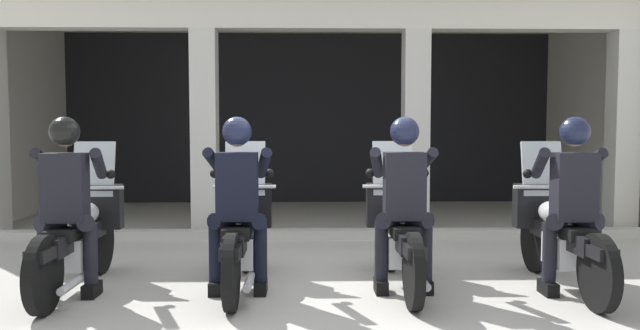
{
  "coord_description": "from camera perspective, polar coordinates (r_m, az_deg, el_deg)",
  "views": [
    {
      "loc": [
        -0.15,
        -5.7,
        1.52
      ],
      "look_at": [
        0.0,
        0.26,
        1.13
      ],
      "focal_mm": 35.42,
      "sensor_mm": 36.0,
      "label": 1
    }
  ],
  "objects": [
    {
      "name": "motorcycle_center_right",
      "position": [
        6.03,
        7.13,
        -6.04
      ],
      "size": [
        0.62,
        2.04,
        1.35
      ],
      "rotation": [
        0.0,
        0.0,
        -0.09
      ],
      "color": "black",
      "rests_on": "ground"
    },
    {
      "name": "kerb_strip",
      "position": [
        8.39,
        -0.82,
        -6.28
      ],
      "size": [
        9.38,
        0.24,
        0.12
      ],
      "primitive_type": "cube",
      "color": "#B7B5AD",
      "rests_on": "ground"
    },
    {
      "name": "motorcycle_far_right",
      "position": [
        6.33,
        20.75,
        -5.79
      ],
      "size": [
        0.62,
        2.04,
        1.35
      ],
      "rotation": [
        0.0,
        0.0,
        0.0
      ],
      "color": "black",
      "rests_on": "ground"
    },
    {
      "name": "ground_plane",
      "position": [
        8.83,
        -0.44,
        -6.17
      ],
      "size": [
        80.0,
        80.0,
        0.0
      ],
      "primitive_type": "plane",
      "color": "#A8A59E"
    },
    {
      "name": "motorcycle_center_left",
      "position": [
        5.99,
        -7.12,
        -6.11
      ],
      "size": [
        0.62,
        2.04,
        1.35
      ],
      "rotation": [
        0.0,
        0.0,
        -0.08
      ],
      "color": "black",
      "rests_on": "ground"
    },
    {
      "name": "station_building",
      "position": [
        10.85,
        -0.98,
        7.0
      ],
      "size": [
        9.88,
        4.11,
        3.41
      ],
      "color": "black",
      "rests_on": "ground"
    },
    {
      "name": "motorcycle_far_left",
      "position": [
        6.26,
        -20.89,
        -5.9
      ],
      "size": [
        0.62,
        2.04,
        1.35
      ],
      "rotation": [
        0.0,
        0.0,
        -0.06
      ],
      "color": "black",
      "rests_on": "ground"
    },
    {
      "name": "police_officer_center_right",
      "position": [
        5.69,
        7.58,
        -2.18
      ],
      "size": [
        0.63,
        0.61,
        1.58
      ],
      "rotation": [
        0.0,
        0.0,
        -0.09
      ],
      "color": "black",
      "rests_on": "ground"
    },
    {
      "name": "police_officer_far_left",
      "position": [
        5.93,
        -21.91,
        -2.17
      ],
      "size": [
        0.63,
        0.61,
        1.58
      ],
      "rotation": [
        0.0,
        0.0,
        -0.06
      ],
      "color": "black",
      "rests_on": "ground"
    },
    {
      "name": "police_officer_center_left",
      "position": [
        5.65,
        -7.45,
        -2.22
      ],
      "size": [
        0.63,
        0.61,
        1.58
      ],
      "rotation": [
        0.0,
        0.0,
        -0.08
      ],
      "color": "black",
      "rests_on": "ground"
    },
    {
      "name": "police_officer_far_right",
      "position": [
        6.01,
        21.85,
        -2.1
      ],
      "size": [
        0.63,
        0.61,
        1.58
      ],
      "rotation": [
        0.0,
        0.0,
        0.0
      ],
      "color": "black",
      "rests_on": "ground"
    }
  ]
}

